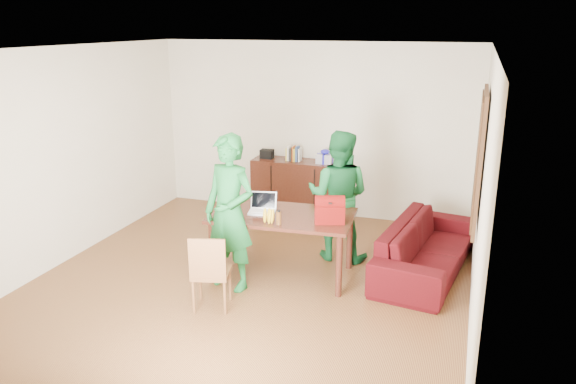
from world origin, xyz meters
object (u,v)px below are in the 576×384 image
(chair, at_px, (212,286))
(person_far, at_px, (338,196))
(red_bag, at_px, (330,212))
(sofa, at_px, (427,248))
(person_near, at_px, (230,213))
(laptop, at_px, (262,209))
(bottle, at_px, (279,217))
(table, at_px, (283,222))

(chair, relative_size, person_far, 0.51)
(person_far, bearing_deg, red_bag, 97.30)
(chair, bearing_deg, sofa, 24.25)
(chair, xyz_separation_m, person_near, (-0.01, 0.54, 0.65))
(chair, height_order, person_near, person_near)
(laptop, distance_m, red_bag, 0.85)
(person_near, distance_m, bottle, 0.56)
(table, distance_m, laptop, 0.29)
(table, xyz_separation_m, red_bag, (0.60, -0.09, 0.22))
(chair, relative_size, laptop, 2.42)
(person_near, bearing_deg, laptop, 78.67)
(sofa, bearing_deg, person_near, 126.94)
(chair, relative_size, person_near, 0.47)
(table, height_order, bottle, bottle)
(table, distance_m, person_near, 0.70)
(red_bag, bearing_deg, person_far, 78.77)
(table, xyz_separation_m, bottle, (0.07, -0.34, 0.18))
(person_near, xyz_separation_m, bottle, (0.54, 0.13, -0.04))
(person_near, height_order, sofa, person_near)
(table, relative_size, chair, 2.02)
(bottle, bearing_deg, person_far, 68.52)
(chair, bearing_deg, table, 51.42)
(person_near, relative_size, person_far, 1.07)
(red_bag, xyz_separation_m, sofa, (1.05, 0.75, -0.59))
(table, distance_m, red_bag, 0.64)
(person_far, height_order, sofa, person_far)
(person_near, distance_m, person_far, 1.55)
(person_near, bearing_deg, chair, -74.34)
(chair, bearing_deg, person_far, 47.05)
(person_far, distance_m, red_bag, 0.84)
(person_near, relative_size, sofa, 0.85)
(laptop, distance_m, bottle, 0.45)
(person_near, bearing_deg, bottle, 28.28)
(chair, xyz_separation_m, red_bag, (1.05, 0.93, 0.66))
(laptop, xyz_separation_m, sofa, (1.90, 0.69, -0.51))
(person_far, distance_m, bottle, 1.16)
(person_far, height_order, bottle, person_far)
(table, xyz_separation_m, person_near, (-0.47, -0.48, 0.22))
(person_near, distance_m, sofa, 2.47)
(table, relative_size, laptop, 4.90)
(person_far, bearing_deg, laptop, 46.28)
(sofa, bearing_deg, person_far, 94.83)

